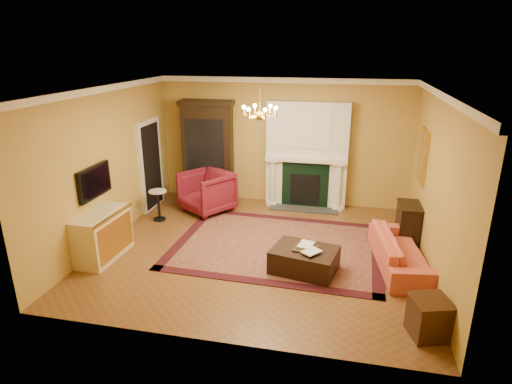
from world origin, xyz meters
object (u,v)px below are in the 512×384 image
(pedestal_table, at_px, (158,203))
(leather_ottoman, at_px, (304,260))
(china_cabinet, at_px, (209,154))
(wingback_armchair, at_px, (207,190))
(commode, at_px, (102,235))
(end_table, at_px, (429,319))
(console_table, at_px, (408,224))
(coral_sofa, at_px, (402,246))

(pedestal_table, height_order, leather_ottoman, pedestal_table)
(china_cabinet, xyz_separation_m, wingback_armchair, (0.19, -0.80, -0.66))
(commode, relative_size, end_table, 2.23)
(commode, bearing_deg, console_table, 20.92)
(coral_sofa, bearing_deg, wingback_armchair, 58.54)
(coral_sofa, distance_m, end_table, 1.92)
(coral_sofa, bearing_deg, leather_ottoman, 99.86)
(console_table, bearing_deg, coral_sofa, -103.25)
(china_cabinet, relative_size, pedestal_table, 3.43)
(commode, xyz_separation_m, coral_sofa, (5.28, 0.78, -0.05))
(coral_sofa, height_order, end_table, coral_sofa)
(pedestal_table, bearing_deg, leather_ottoman, -25.16)
(wingback_armchair, bearing_deg, end_table, -6.45)
(pedestal_table, distance_m, commode, 1.88)
(wingback_armchair, relative_size, leather_ottoman, 0.97)
(leather_ottoman, bearing_deg, coral_sofa, 29.76)
(console_table, bearing_deg, wingback_armchair, 169.19)
(leather_ottoman, bearing_deg, wingback_armchair, 149.21)
(end_table, distance_m, leather_ottoman, 2.27)
(pedestal_table, xyz_separation_m, coral_sofa, (5.03, -1.07, -0.01))
(china_cabinet, height_order, console_table, china_cabinet)
(china_cabinet, height_order, commode, china_cabinet)
(end_table, bearing_deg, commode, 168.33)
(commode, xyz_separation_m, leather_ottoman, (3.65, 0.26, -0.22))
(wingback_armchair, xyz_separation_m, pedestal_table, (-0.88, -0.74, -0.12))
(wingback_armchair, xyz_separation_m, leather_ottoman, (2.52, -2.33, -0.31))
(console_table, bearing_deg, leather_ottoman, -140.54)
(commode, bearing_deg, wingback_armchair, 68.63)
(wingback_armchair, bearing_deg, console_table, 24.90)
(pedestal_table, xyz_separation_m, console_table, (5.26, 0.01, -0.03))
(pedestal_table, distance_m, leather_ottoman, 3.76)
(china_cabinet, bearing_deg, coral_sofa, -36.50)
(commode, bearing_deg, leather_ottoman, 6.28)
(end_table, xyz_separation_m, leather_ottoman, (-1.80, 1.39, -0.05))
(console_table, height_order, leather_ottoman, console_table)
(commode, xyz_separation_m, console_table, (5.51, 1.87, -0.06))
(china_cabinet, bearing_deg, commode, -110.99)
(end_table, bearing_deg, coral_sofa, 95.03)
(pedestal_table, height_order, commode, commode)
(wingback_armchair, height_order, end_table, wingback_armchair)
(china_cabinet, bearing_deg, pedestal_table, -119.54)
(pedestal_table, height_order, console_table, console_table)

